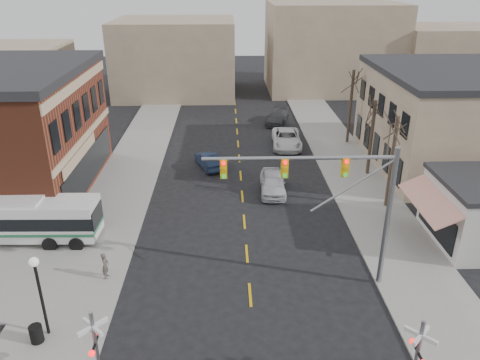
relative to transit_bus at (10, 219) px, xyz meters
name	(u,v)px	position (x,y,z in m)	size (l,w,h in m)	color
ground	(252,320)	(14.85, -7.96, -1.62)	(160.00, 160.00, 0.00)	black
sidewalk_west	(132,167)	(5.35, 12.04, -1.56)	(5.00, 60.00, 0.12)	gray
sidewalk_east	(346,165)	(24.35, 12.04, -1.56)	(5.00, 60.00, 0.12)	gray
tree_east_a	(392,162)	(25.35, 4.04, 1.88)	(0.28, 0.28, 6.75)	#382B21
tree_east_b	(371,138)	(25.65, 10.04, 1.65)	(0.28, 0.28, 6.30)	#382B21
tree_east_c	(350,107)	(25.85, 18.04, 2.10)	(0.28, 0.28, 7.20)	#382B21
transit_bus	(10,219)	(0.00, 0.00, 0.00)	(11.08, 2.68, 2.84)	silver
traffic_signal_mast	(339,190)	(19.34, -5.11, 4.10)	(9.70, 0.30, 8.00)	gray
rr_crossing_west	(108,353)	(8.87, -11.97, 0.35)	(5.60, 1.36, 4.00)	gray
street_lamp	(38,280)	(5.13, -8.67, 1.53)	(0.44, 0.44, 4.23)	black
trash_bin	(36,334)	(4.81, -9.21, -1.07)	(0.60, 0.60, 0.87)	black
car_a	(273,183)	(17.24, 6.75, -0.81)	(1.92, 4.77, 1.63)	silver
car_b	(209,160)	(12.10, 11.95, -0.94)	(1.43, 4.11, 1.35)	#18243C
car_c	(287,139)	(19.60, 17.15, -0.80)	(2.71, 5.87, 1.63)	silver
car_d	(277,117)	(19.49, 24.97, -0.90)	(2.01, 4.93, 1.43)	#3C3D41
pedestrian_near	(105,266)	(6.87, -4.29, -0.72)	(0.57, 0.37, 1.56)	#524941
pedestrian_far	(76,226)	(3.92, 0.24, -0.71)	(0.77, 0.60, 1.58)	#312F52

